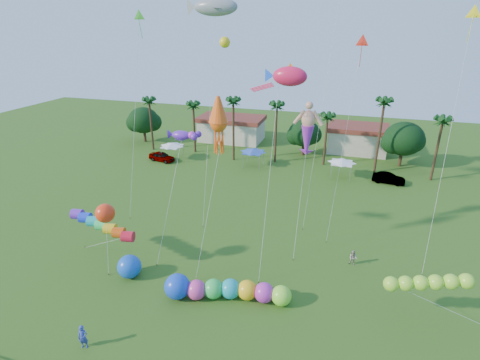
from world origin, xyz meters
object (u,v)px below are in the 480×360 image
(spectator_b, at_px, (353,258))
(caterpillar_inflatable, at_px, (223,290))
(blue_ball, at_px, (129,267))
(car_b, at_px, (389,178))
(car_a, at_px, (162,157))
(spectator_a, at_px, (83,337))

(spectator_b, xyz_separation_m, caterpillar_inflatable, (-10.38, -8.21, 0.13))
(caterpillar_inflatable, xyz_separation_m, blue_ball, (-9.17, 0.37, 0.17))
(car_b, xyz_separation_m, caterpillar_inflatable, (-14.86, -30.67, 0.17))
(car_a, bearing_deg, caterpillar_inflatable, -132.52)
(car_b, distance_m, spectator_a, 44.64)
(car_a, xyz_separation_m, blue_ball, (12.25, -29.26, 0.30))
(car_a, distance_m, spectator_b, 38.35)
(spectator_a, relative_size, spectator_b, 1.20)
(car_a, distance_m, spectator_a, 39.82)
(spectator_a, bearing_deg, spectator_b, 26.33)
(spectator_a, distance_m, caterpillar_inflatable, 11.03)
(car_b, xyz_separation_m, spectator_a, (-22.67, -38.46, 0.20))
(spectator_b, bearing_deg, caterpillar_inflatable, -124.68)
(spectator_a, distance_m, blue_ball, 8.27)
(car_a, xyz_separation_m, spectator_a, (13.61, -37.42, 0.16))
(car_b, bearing_deg, caterpillar_inflatable, 160.72)
(spectator_b, bearing_deg, car_b, 95.72)
(spectator_a, bearing_deg, car_a, 95.00)
(blue_ball, bearing_deg, car_a, 112.71)
(spectator_b, bearing_deg, car_a, 163.02)
(car_b, relative_size, blue_ball, 2.09)
(caterpillar_inflatable, bearing_deg, spectator_a, -147.24)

